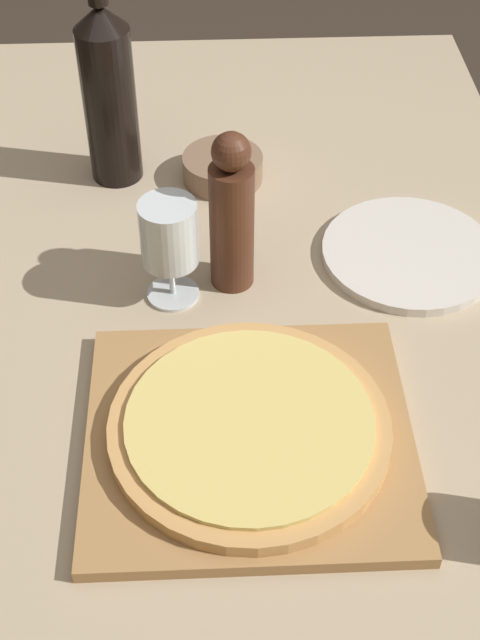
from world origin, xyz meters
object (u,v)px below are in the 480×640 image
object	(u,v)px
wine_glass	(169,237)
pizza	(249,426)
pepper_mill	(232,216)
wine_bottle	(109,93)
small_bowl	(223,168)

from	to	relation	value
wine_glass	pizza	bearing A→B (deg)	-70.51
wine_glass	pepper_mill	bearing A→B (deg)	18.49
pizza	pepper_mill	bearing A→B (deg)	91.84
wine_bottle	wine_glass	bearing A→B (deg)	-72.51
wine_bottle	pepper_mill	xyz separation A→B (m)	(0.17, -0.26, -0.03)
wine_bottle	small_bowl	xyz separation A→B (m)	(0.17, -0.02, -0.12)
pepper_mill	wine_glass	world-z (taller)	pepper_mill
wine_glass	small_bowl	bearing A→B (deg)	74.14
wine_bottle	wine_glass	xyz separation A→B (m)	(0.09, -0.29, -0.04)
pepper_mill	wine_bottle	bearing A→B (deg)	123.52
wine_bottle	small_bowl	world-z (taller)	wine_bottle
wine_bottle	pepper_mill	size ratio (longest dim) A/B	1.46
small_bowl	pepper_mill	bearing A→B (deg)	-88.59
pizza	pepper_mill	distance (m)	0.29
pizza	wine_glass	size ratio (longest dim) A/B	2.13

